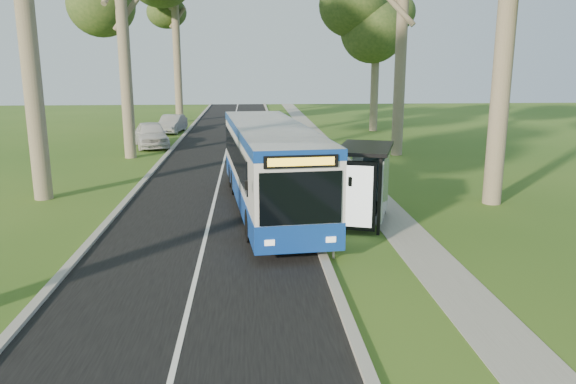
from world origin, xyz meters
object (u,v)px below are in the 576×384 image
litter_bin (334,195)px  bus (270,167)px  bus_stop_sign (335,206)px  car_white (151,134)px  car_silver (172,124)px  bus_shelter (372,171)px

litter_bin → bus: bearing=-169.0°
bus → litter_bin: bus is taller
bus → bus_stop_sign: bearing=-79.5°
car_white → car_silver: (0.35, 7.53, -0.13)m
litter_bin → car_white: size_ratio=0.17×
bus → bus_shelter: bus is taller
bus_shelter → litter_bin: 3.31m
bus_stop_sign → litter_bin: 6.16m
bus_stop_sign → bus_shelter: (1.71, 3.14, 0.36)m
car_white → bus_stop_sign: bearing=-83.3°
car_silver → bus_stop_sign: bearing=-66.4°
bus → car_silver: bus is taller
litter_bin → car_white: car_white is taller
litter_bin → car_silver: car_silver is taller
bus_stop_sign → bus_shelter: size_ratio=0.70×
bus_shelter → litter_bin: (-0.81, 2.85, -1.47)m
bus → bus_stop_sign: size_ratio=5.00×
bus_stop_sign → litter_bin: size_ratio=2.90×
litter_bin → car_white: bearing=120.9°
bus_shelter → car_silver: bearing=128.8°
litter_bin → bus_shelter: bearing=-74.2°
bus_shelter → car_silver: 28.48m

